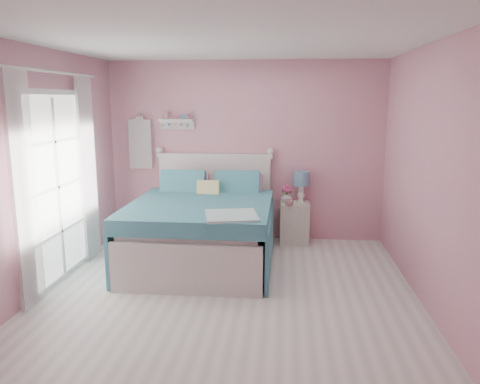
% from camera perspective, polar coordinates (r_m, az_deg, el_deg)
% --- Properties ---
extents(floor, '(4.50, 4.50, 0.00)m').
position_cam_1_polar(floor, '(5.02, -1.61, -12.90)').
color(floor, beige).
rests_on(floor, ground).
extents(room_shell, '(4.50, 4.50, 4.50)m').
position_cam_1_polar(room_shell, '(4.60, -1.72, 5.39)').
color(room_shell, '#CE838C').
rests_on(room_shell, floor).
extents(bed, '(1.73, 2.20, 1.27)m').
position_cam_1_polar(bed, '(6.01, -4.54, -4.55)').
color(bed, silver).
rests_on(bed, floor).
extents(nightstand, '(0.41, 0.41, 0.59)m').
position_cam_1_polar(nightstand, '(6.80, 6.67, -3.77)').
color(nightstand, beige).
rests_on(nightstand, floor).
extents(table_lamp, '(0.23, 0.23, 0.45)m').
position_cam_1_polar(table_lamp, '(6.73, 7.48, 1.37)').
color(table_lamp, white).
rests_on(table_lamp, nightstand).
extents(vase, '(0.18, 0.18, 0.16)m').
position_cam_1_polar(vase, '(6.74, 5.71, -0.62)').
color(vase, white).
rests_on(vase, nightstand).
extents(teacup, '(0.14, 0.14, 0.09)m').
position_cam_1_polar(teacup, '(6.57, 6.04, -1.27)').
color(teacup, '#D48E90').
rests_on(teacup, nightstand).
extents(roses, '(0.14, 0.11, 0.12)m').
position_cam_1_polar(roses, '(6.71, 5.71, 0.36)').
color(roses, '#D54982').
rests_on(roses, vase).
extents(wall_shelf, '(0.50, 0.15, 0.25)m').
position_cam_1_polar(wall_shelf, '(6.92, -7.77, 8.52)').
color(wall_shelf, silver).
rests_on(wall_shelf, room_shell).
extents(hanging_dress, '(0.34, 0.03, 0.72)m').
position_cam_1_polar(hanging_dress, '(7.08, -12.06, 5.73)').
color(hanging_dress, white).
rests_on(hanging_dress, room_shell).
extents(french_door, '(0.04, 1.32, 2.16)m').
position_cam_1_polar(french_door, '(5.64, -21.41, 0.49)').
color(french_door, silver).
rests_on(french_door, floor).
extents(curtain_near, '(0.04, 0.40, 2.32)m').
position_cam_1_polar(curtain_near, '(4.96, -24.81, 0.06)').
color(curtain_near, white).
rests_on(curtain_near, floor).
extents(curtain_far, '(0.04, 0.40, 2.32)m').
position_cam_1_polar(curtain_far, '(6.27, -18.04, 2.70)').
color(curtain_far, white).
rests_on(curtain_far, floor).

